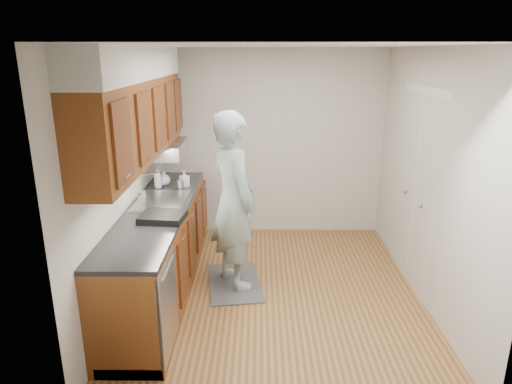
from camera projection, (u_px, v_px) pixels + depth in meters
floor at (275, 291)px, 4.87m from camera, size 3.50×3.50×0.00m
ceiling at (278, 46)px, 4.13m from camera, size 3.50×3.50×0.00m
wall_left at (125, 178)px, 4.51m from camera, size 0.02×3.50×2.50m
wall_right at (428, 179)px, 4.49m from camera, size 0.02×3.50×2.50m
wall_back at (272, 144)px, 6.17m from camera, size 3.00×0.02×2.50m
counter at (160, 249)px, 4.74m from camera, size 0.64×2.80×1.30m
upper_cabinets at (138, 106)px, 4.35m from camera, size 0.47×2.80×1.21m
closet_door at (415, 191)px, 4.85m from camera, size 0.02×1.22×2.05m
floor_mat at (234, 282)px, 5.03m from camera, size 0.68×1.00×0.02m
person at (233, 189)px, 4.71m from camera, size 0.82×0.91×2.14m
soap_bottle_a at (158, 178)px, 5.24m from camera, size 0.10×0.10×0.24m
soap_bottle_b at (184, 178)px, 5.30m from camera, size 0.12×0.12×0.19m
soap_bottle_c at (164, 178)px, 5.35m from camera, size 0.18×0.18×0.18m
steel_can at (180, 185)px, 5.16m from camera, size 0.07×0.07×0.12m
dish_rack at (163, 217)px, 4.26m from camera, size 0.43×0.38×0.06m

